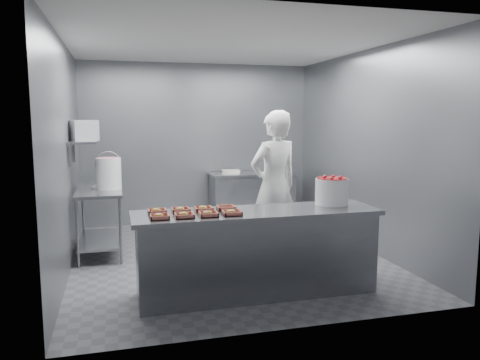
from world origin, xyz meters
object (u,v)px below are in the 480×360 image
strawberry_tub (332,190)px  prep_table (100,211)px  back_counter (252,198)px  tray_0 (159,216)px  tray_5 (180,210)px  tray_1 (184,215)px  appliance (83,130)px  tray_4 (157,211)px  tray_6 (203,209)px  tray_3 (232,212)px  service_counter (257,252)px  tray_7 (226,208)px  tray_2 (208,214)px  worker (274,186)px  glaze_bucket (109,173)px

strawberry_tub → prep_table: bearing=144.5°
prep_table → back_counter: same height
tray_0 → tray_5: 0.36m
tray_1 → strawberry_tub: (1.70, 0.26, 0.14)m
back_counter → appliance: (-2.72, -1.31, 1.25)m
tray_4 → tray_6: same height
tray_6 → tray_3: bearing=-48.1°
tray_5 → back_counter: bearing=61.5°
service_counter → tray_3: (-0.31, -0.13, 0.47)m
tray_7 → back_counter: bearing=68.9°
tray_0 → tray_3: bearing=0.0°
tray_2 → worker: size_ratio=0.10×
worker → tray_2: bearing=30.6°
worker → glaze_bucket: (-2.09, 0.83, 0.14)m
back_counter → tray_7: bearing=-111.1°
worker → strawberry_tub: size_ratio=5.36×
service_counter → glaze_bucket: 2.56m
prep_table → tray_4: (0.62, -1.82, 0.33)m
tray_3 → tray_7: (0.00, 0.27, -0.00)m
tray_1 → glaze_bucket: 2.22m
tray_2 → tray_6: 0.27m
prep_table → glaze_bucket: 0.55m
tray_5 → worker: 1.69m
tray_5 → tray_6: 0.24m
tray_6 → tray_7: size_ratio=1.00×
tray_0 → tray_6: same height
back_counter → tray_1: (-1.69, -3.38, 0.47)m
back_counter → worker: bearing=-98.7°
tray_0 → tray_3: size_ratio=1.00×
prep_table → tray_7: 2.28m
prep_table → tray_7: size_ratio=6.40×
appliance → tray_1: bearing=-82.9°
tray_2 → tray_7: bearing=47.8°
tray_1 → tray_7: 0.55m
tray_1 → tray_5: (0.00, 0.27, 0.00)m
tray_2 → tray_6: size_ratio=1.00×
glaze_bucket → appliance: size_ratio=1.44×
tray_1 → strawberry_tub: strawberry_tub is taller
back_counter → tray_1: tray_1 is taller
tray_1 → tray_3: same height
tray_0 → appliance: size_ratio=0.53×
back_counter → tray_2: bearing=-113.2°
prep_table → worker: size_ratio=0.61×
service_counter → tray_6: (-0.55, 0.13, 0.47)m
tray_3 → glaze_bucket: glaze_bucket is taller
back_counter → appliance: 3.27m
tray_6 → prep_table: bearing=121.2°
service_counter → tray_3: size_ratio=13.88×
prep_table → tray_5: tray_5 is taller
tray_4 → back_counter: bearing=58.2°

